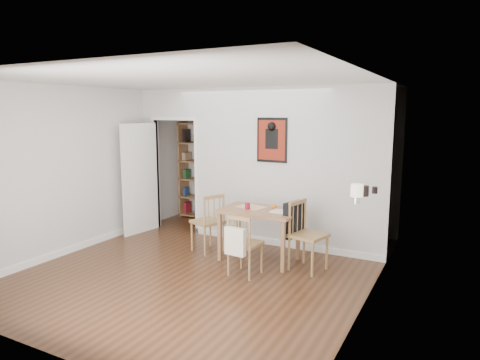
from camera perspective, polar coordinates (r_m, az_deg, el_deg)
The scene contains 15 objects.
ground at distance 6.30m, azimuth -4.27°, elevation -11.38°, with size 5.20×5.20×0.00m, color #4D2B19.
room_shell at distance 7.09m, azimuth 2.04°, elevation 1.76°, with size 5.20×5.20×5.20m.
dining_table at distance 6.35m, azimuth 2.58°, elevation -4.79°, with size 1.13×0.72×0.77m.
chair_left at distance 6.82m, azimuth -4.36°, elevation -5.64°, with size 0.61×0.61×0.94m.
chair_right at distance 6.08m, azimuth 8.93°, elevation -7.22°, with size 0.65×0.59×0.98m.
chair_front at distance 5.84m, azimuth 0.62°, elevation -8.54°, with size 0.46×0.51×0.85m.
bookshelf at distance 8.93m, azimuth -5.50°, elevation 1.23°, with size 0.84×0.34×2.00m.
fireplace at distance 5.57m, azimuth 16.49°, elevation -7.84°, with size 0.45×1.25×1.16m.
red_glass at distance 6.33m, azimuth 1.00°, elevation -3.49°, with size 0.08×0.08×0.10m, color maroon.
orange_fruit at distance 6.38m, azimuth 4.60°, elevation -3.55°, with size 0.07×0.07×0.07m, color #D7630B.
placemat at distance 6.50m, azimuth 1.54°, elevation -3.60°, with size 0.42×0.31×0.00m, color #F0DDC5.
notebook at distance 6.20m, azimuth 5.63°, elevation -4.22°, with size 0.31×0.23×0.02m, color silver.
mantel_lamp at distance 5.07m, azimuth 15.32°, elevation -1.51°, with size 0.14×0.14×0.23m.
ceramic_jar_a at distance 5.55m, azimuth 16.25°, elevation -1.40°, with size 0.11×0.11×0.13m, color black.
ceramic_jar_b at distance 5.78m, azimuth 17.53°, elevation -1.29°, with size 0.07×0.07×0.09m, color black.
Camera 1 is at (3.15, -5.00, 2.20)m, focal length 32.00 mm.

